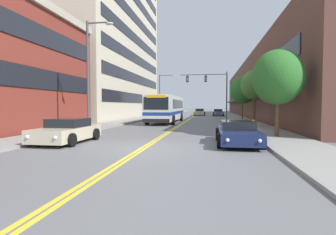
{
  "coord_description": "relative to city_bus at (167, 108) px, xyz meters",
  "views": [
    {
      "loc": [
        2.99,
        -11.66,
        1.92
      ],
      "look_at": [
        -0.68,
        10.83,
        0.88
      ],
      "focal_mm": 28.0,
      "sensor_mm": 36.0,
      "label": 1
    }
  ],
  "objects": [
    {
      "name": "sidewalk_left",
      "position": [
        -4.95,
        18.82,
        -1.63
      ],
      "size": [
        2.92,
        106.0,
        0.12
      ],
      "color": "gray",
      "rests_on": "ground_plane"
    },
    {
      "name": "car_navy_parked_right_foreground",
      "position": [
        6.35,
        -16.37,
        -1.14
      ],
      "size": [
        2.1,
        4.9,
        1.15
      ],
      "color": "#19234C",
      "rests_on": "ground_plane"
    },
    {
      "name": "fire_hydrant",
      "position": [
        7.96,
        -10.94,
        -1.16
      ],
      "size": [
        0.32,
        0.24,
        0.83
      ],
      "color": "yellow",
      "rests_on": "sidewalk_right"
    },
    {
      "name": "car_slate_blue_parked_right_mid",
      "position": [
        6.38,
        19.93,
        -1.08
      ],
      "size": [
        1.99,
        4.8,
        1.28
      ],
      "color": "#475675",
      "rests_on": "ground_plane"
    },
    {
      "name": "street_tree_right_far",
      "position": [
        9.23,
        6.54,
        2.33
      ],
      "size": [
        3.37,
        3.37,
        5.75
      ],
      "color": "brown",
      "rests_on": "sidewalk_right"
    },
    {
      "name": "ground_plane",
      "position": [
        2.01,
        18.82,
        -1.69
      ],
      "size": [
        240.0,
        240.0,
        0.0
      ],
      "primitive_type": "plane",
      "color": "slate"
    },
    {
      "name": "centre_line",
      "position": [
        2.01,
        18.82,
        -1.69
      ],
      "size": [
        0.34,
        106.0,
        0.01
      ],
      "color": "yellow",
      "rests_on": "ground_plane"
    },
    {
      "name": "traffic_signal_mast",
      "position": [
        4.99,
        7.87,
        3.09
      ],
      "size": [
        6.61,
        0.38,
        6.69
      ],
      "color": "#47474C",
      "rests_on": "ground_plane"
    },
    {
      "name": "car_beige_moving_lead",
      "position": [
        2.87,
        21.97,
        -1.07
      ],
      "size": [
        2.11,
        4.44,
        1.32
      ],
      "color": "#BCAD89",
      "rests_on": "ground_plane"
    },
    {
      "name": "street_tree_right_near",
      "position": [
        8.86,
        -13.69,
        1.87
      ],
      "size": [
        2.94,
        2.94,
        5.07
      ],
      "color": "brown",
      "rests_on": "sidewalk_right"
    },
    {
      "name": "street_lamp_left_near",
      "position": [
        -3.03,
        -13.0,
        2.83
      ],
      "size": [
        1.94,
        0.28,
        7.64
      ],
      "color": "#47474C",
      "rests_on": "ground_plane"
    },
    {
      "name": "city_bus",
      "position": [
        0.0,
        0.0,
        0.0
      ],
      "size": [
        2.95,
        12.04,
        2.98
      ],
      "color": "silver",
      "rests_on": "ground_plane"
    },
    {
      "name": "car_black_parked_left_mid",
      "position": [
        -2.41,
        15.22,
        -1.06
      ],
      "size": [
        1.99,
        4.91,
        1.37
      ],
      "color": "black",
      "rests_on": "ground_plane"
    },
    {
      "name": "car_champagne_parked_left_near",
      "position": [
        -2.36,
        -17.3,
        -1.1
      ],
      "size": [
        2.19,
        4.3,
        1.25
      ],
      "color": "beige",
      "rests_on": "ground_plane"
    },
    {
      "name": "storefront_row_right",
      "position": [
        14.67,
        18.82,
        3.07
      ],
      "size": [
        9.1,
        68.0,
        9.53
      ],
      "color": "brown",
      "rests_on": "ground_plane"
    },
    {
      "name": "sidewalk_right",
      "position": [
        8.97,
        18.82,
        -1.63
      ],
      "size": [
        2.92,
        106.0,
        0.12
      ],
      "color": "gray",
      "rests_on": "ground_plane"
    },
    {
      "name": "street_lamp_left_far",
      "position": [
        -2.86,
        12.32,
        2.58
      ],
      "size": [
        2.66,
        0.28,
        7.0
      ],
      "color": "#47474C",
      "rests_on": "ground_plane"
    },
    {
      "name": "street_tree_right_mid",
      "position": [
        8.94,
        -4.86,
        2.11
      ],
      "size": [
        2.47,
        2.47,
        5.06
      ],
      "color": "brown",
      "rests_on": "sidewalk_right"
    },
    {
      "name": "office_tower_left",
      "position": [
        -12.64,
        11.18,
        12.2
      ],
      "size": [
        12.08,
        30.82,
        27.78
      ],
      "color": "beige",
      "rests_on": "ground_plane"
    }
  ]
}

